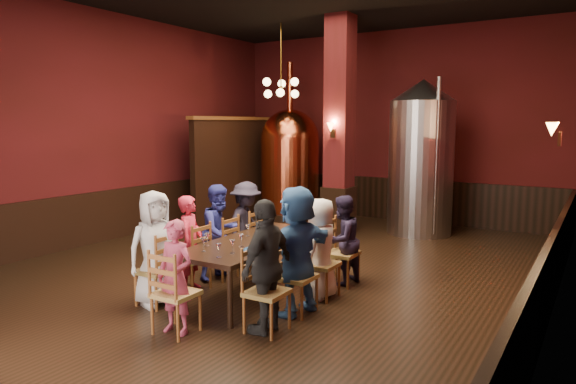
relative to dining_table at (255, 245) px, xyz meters
The scene contains 38 objects.
room 2.08m from the dining_table, 108.96° to the left, with size 10.00×10.02×4.50m.
wainscot_right 3.75m from the dining_table, 20.30° to the left, with size 0.08×9.90×1.00m, color black.
wainscot_back 6.28m from the dining_table, 94.08° to the left, with size 7.90×0.08×1.00m, color black.
wainscot_left 4.60m from the dining_table, 163.56° to the left, with size 0.08×9.90×1.00m, color black.
column 4.45m from the dining_table, 100.32° to the left, with size 0.58×0.58×4.50m, color #4C1014.
partition 5.81m from the dining_table, 129.02° to the left, with size 0.22×3.50×2.40m, color black.
pendant_cluster 5.34m from the dining_table, 118.14° to the left, with size 0.90×0.90×1.70m, color #A57226, non-canonical shape.
sconce_wall 4.32m from the dining_table, 31.30° to the left, with size 0.20×0.20×0.36m, color black, non-canonical shape.
sconce_column 4.16m from the dining_table, 101.12° to the left, with size 0.20×0.20×0.36m, color black, non-canonical shape.
dining_table is the anchor object (origin of this frame).
chair_0 1.33m from the dining_table, 129.29° to the right, with size 0.46×0.46×0.92m, color brown, non-canonical shape.
person_0 1.31m from the dining_table, 129.29° to the right, with size 0.73×0.47×1.49m, color #BEBEBE.
chair_1 0.94m from the dining_table, 157.70° to the right, with size 0.46×0.46×0.92m, color brown, non-canonical shape.
person_1 0.91m from the dining_table, 157.70° to the right, with size 0.49×0.32×1.34m, color #BE2038.
chair_2 0.94m from the dining_table, 159.86° to the left, with size 0.46×0.46×0.92m, color brown, non-canonical shape.
person_2 0.91m from the dining_table, 159.86° to the left, with size 0.69×0.34×1.43m, color navy.
chair_3 1.33m from the dining_table, 131.44° to the left, with size 0.46×0.46×0.92m, color brown, non-canonical shape.
person_3 1.31m from the dining_table, 131.44° to the left, with size 0.91×0.52×1.40m, color black.
chair_4 1.33m from the dining_table, 48.56° to the right, with size 0.46×0.46×0.92m, color brown, non-canonical shape.
person_4 1.31m from the dining_table, 48.56° to the right, with size 0.89×0.37×1.51m, color black.
chair_5 0.94m from the dining_table, 20.14° to the right, with size 0.46×0.46×0.92m, color brown, non-canonical shape.
person_5 0.92m from the dining_table, 20.14° to the right, with size 1.47×0.47×1.59m, color #34619C.
chair_6 0.94m from the dining_table, 22.30° to the left, with size 0.46×0.46×0.92m, color brown, non-canonical shape.
person_6 0.91m from the dining_table, 22.30° to the left, with size 0.66×0.43×1.35m, color silver.
chair_7 1.33m from the dining_table, 50.71° to the left, with size 0.46×0.46×0.92m, color brown, non-canonical shape.
person_7 1.31m from the dining_table, 50.71° to the left, with size 0.63×0.31×1.30m, color #1F1831.
chair_8 1.57m from the dining_table, 88.92° to the right, with size 0.46×0.46×0.92m, color brown, non-canonical shape.
person_8 1.55m from the dining_table, 88.92° to the right, with size 0.47×0.31×1.28m, color #9C344D.
copper_kettle 5.80m from the dining_table, 116.76° to the left, with size 1.60×1.60×3.77m.
steel_vessel 5.16m from the dining_table, 82.05° to the left, with size 1.52×1.52×3.22m.
rose_vase 0.95m from the dining_table, 84.12° to the left, with size 0.20×0.20×0.33m.
wine_glass_0 0.76m from the dining_table, 75.59° to the right, with size 0.07×0.07×0.17m, color white, non-canonical shape.
wine_glass_1 0.83m from the dining_table, 68.00° to the left, with size 0.07×0.07×0.17m, color white, non-canonical shape.
wine_glass_2 0.99m from the dining_table, 79.98° to the right, with size 0.07×0.07×0.17m, color white, non-canonical shape.
wine_glass_3 0.44m from the dining_table, 78.81° to the right, with size 0.07×0.07×0.17m, color white, non-canonical shape.
wine_glass_4 0.69m from the dining_table, 118.78° to the right, with size 0.07×0.07×0.17m, color white, non-canonical shape.
wine_glass_5 0.31m from the dining_table, 145.88° to the left, with size 0.07×0.07×0.17m, color white, non-canonical shape.
wine_glass_6 0.87m from the dining_table, 102.20° to the right, with size 0.07×0.07×0.17m, color white, non-canonical shape.
Camera 1 is at (4.43, -6.86, 2.33)m, focal length 32.00 mm.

